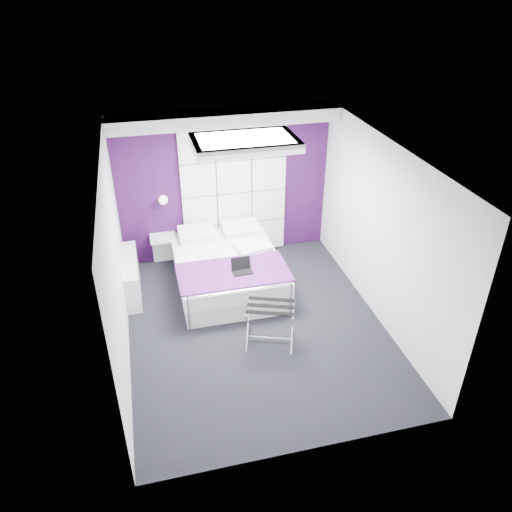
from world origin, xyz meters
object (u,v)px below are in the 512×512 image
at_px(luggage_rack, 270,324).
at_px(wall_lamp, 163,199).
at_px(bed, 227,269).
at_px(radiator, 132,276).
at_px(nightstand, 163,238).
at_px(laptop, 242,268).

bearing_deg(luggage_rack, wall_lamp, 135.37).
height_order(wall_lamp, bed, wall_lamp).
xyz_separation_m(wall_lamp, radiator, (-0.64, -0.76, -0.92)).
relative_size(radiator, nightstand, 2.77).
xyz_separation_m(nightstand, luggage_rack, (1.23, -2.40, -0.22)).
bearing_deg(nightstand, bed, -43.57).
bearing_deg(nightstand, laptop, -52.82).
relative_size(nightstand, luggage_rack, 0.69).
bearing_deg(wall_lamp, bed, -47.04).
relative_size(wall_lamp, bed, 0.07).
height_order(radiator, luggage_rack, luggage_rack).
height_order(wall_lamp, radiator, wall_lamp).
height_order(wall_lamp, luggage_rack, wall_lamp).
bearing_deg(luggage_rack, nightstand, 137.05).
distance_m(radiator, nightstand, 0.95).
relative_size(nightstand, laptop, 1.48).
bearing_deg(nightstand, radiator, -128.44).
relative_size(wall_lamp, laptop, 0.51).
distance_m(wall_lamp, nightstand, 0.70).
bearing_deg(wall_lamp, laptop, -55.42).
distance_m(nightstand, laptop, 1.75).
bearing_deg(bed, nightstand, 136.43).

